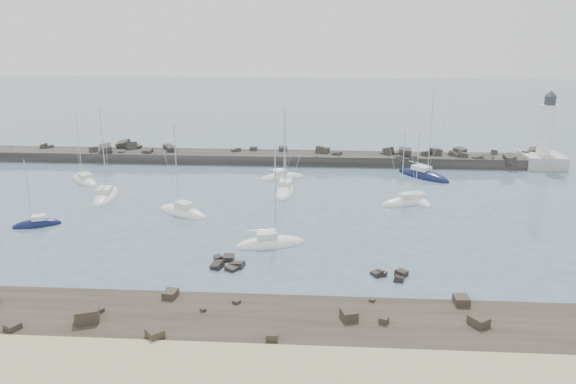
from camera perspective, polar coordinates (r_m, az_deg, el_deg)
The scene contains 16 objects.
ground at distance 70.37m, azimuth -2.15°, elevation -4.52°, with size 400.00×400.00×0.00m, color #495F73.
rock_shelf at distance 50.76m, azimuth -4.86°, elevation -13.65°, with size 140.00×12.40×1.94m.
rock_cluster_near at distance 62.88m, azimuth -6.00°, elevation -7.32°, with size 3.97×4.14×1.54m.
rock_cluster_far at distance 60.72m, azimuth 10.16°, elevation -8.38°, with size 4.18×2.75×1.39m.
breakwater at distance 107.09m, azimuth -3.73°, elevation 3.24°, with size 115.00×7.53×5.01m.
lighthouse at distance 112.93m, azimuth 24.51°, elevation 3.90°, with size 7.00×7.00×14.60m.
sailboat_1 at distance 99.60m, azimuth -19.97°, elevation 1.06°, with size 7.56×7.63×12.91m.
sailboat_2 at distance 80.82m, azimuth -24.13°, elevation -3.06°, with size 6.31×4.08×9.80m.
sailboat_3 at distance 89.57m, azimuth -17.98°, elevation -0.47°, with size 3.67×9.48×14.64m.
sailboat_4 at distance 95.61m, azimuth -0.59°, elevation 1.47°, with size 7.97×4.69×12.05m.
sailboat_5 at distance 79.60m, azimuth -10.66°, elevation -2.08°, with size 8.66×6.56×13.59m.
sailboat_6 at distance 87.87m, azimuth -0.29°, elevation 0.06°, with size 3.18×9.23×14.53m.
sailboat_7 at distance 67.59m, azimuth -1.84°, elevation -5.32°, with size 8.86×4.95×13.50m.
sailboat_8 at distance 99.35m, azimuth 13.57°, elevation 1.59°, with size 9.44×9.90×16.42m.
sailboat_9 at distance 84.13m, azimuth 11.73°, elevation -1.10°, with size 7.69×4.85×11.84m.
sailboat_10 at distance 85.92m, azimuth 12.97°, elevation -0.81°, with size 4.52×7.30×11.12m.
Camera 1 is at (6.88, -65.05, 25.96)m, focal length 35.00 mm.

